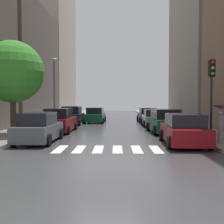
# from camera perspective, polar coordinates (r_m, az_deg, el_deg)

# --- Properties ---
(ground_plane) EXTENTS (28.00, 72.00, 0.04)m
(ground_plane) POSITION_cam_1_polar(r_m,az_deg,el_deg) (34.02, 0.15, -1.71)
(ground_plane) COLOR #39393B
(sidewalk_left) EXTENTS (3.00, 72.00, 0.15)m
(sidewalk_left) POSITION_cam_1_polar(r_m,az_deg,el_deg) (34.70, -10.66, -1.52)
(sidewalk_left) COLOR gray
(sidewalk_left) RESTS_ON ground
(sidewalk_right) EXTENTS (3.00, 72.00, 0.15)m
(sidewalk_right) POSITION_cam_1_polar(r_m,az_deg,el_deg) (34.56, 10.99, -1.54)
(sidewalk_right) COLOR gray
(sidewalk_right) RESTS_ON ground
(crosswalk_stripes) EXTENTS (4.95, 2.20, 0.01)m
(crosswalk_stripes) POSITION_cam_1_polar(r_m,az_deg,el_deg) (13.13, -0.85, -7.65)
(crosswalk_stripes) COLOR silver
(crosswalk_stripes) RESTS_ON ground
(building_left_mid) EXTENTS (6.00, 15.89, 13.29)m
(building_left_mid) POSITION_cam_1_polar(r_m,az_deg,el_deg) (34.94, -18.48, 9.23)
(building_left_mid) COLOR #564C47
(building_left_mid) RESTS_ON ground
(building_left_far) EXTENTS (6.00, 17.21, 23.56)m
(building_left_far) POSITION_cam_1_polar(r_m,az_deg,el_deg) (51.82, -12.22, 12.65)
(building_left_far) COLOR #9E9384
(building_left_far) RESTS_ON ground
(building_right_mid) EXTENTS (6.00, 14.27, 17.75)m
(building_right_mid) POSITION_cam_1_polar(r_m,az_deg,el_deg) (35.38, 18.72, 12.80)
(building_right_mid) COLOR #9E9384
(building_right_mid) RESTS_ON ground
(parked_car_left_nearest) EXTENTS (2.05, 4.39, 1.65)m
(parked_car_left_nearest) POSITION_cam_1_polar(r_m,az_deg,el_deg) (15.80, -14.81, -3.27)
(parked_car_left_nearest) COLOR #474C51
(parked_car_left_nearest) RESTS_ON ground
(parked_car_left_second) EXTENTS (2.11, 4.80, 1.76)m
(parked_car_left_second) POSITION_cam_1_polar(r_m,az_deg,el_deg) (20.83, -10.73, -1.83)
(parked_car_left_second) COLOR maroon
(parked_car_left_second) RESTS_ON ground
(parked_car_left_third) EXTENTS (2.09, 4.35, 1.81)m
(parked_car_left_third) POSITION_cam_1_polar(r_m,az_deg,el_deg) (27.38, -8.15, -0.85)
(parked_car_left_third) COLOR black
(parked_car_left_third) RESTS_ON ground
(parked_car_right_nearest) EXTENTS (2.28, 4.81, 1.61)m
(parked_car_right_nearest) POSITION_cam_1_polar(r_m,az_deg,el_deg) (14.95, 14.53, -3.62)
(parked_car_right_nearest) COLOR maroon
(parked_car_right_nearest) RESTS_ON ground
(parked_car_right_second) EXTENTS (2.29, 4.59, 1.72)m
(parked_car_right_second) POSITION_cam_1_polar(r_m,az_deg,el_deg) (20.38, 10.77, -1.96)
(parked_car_right_second) COLOR #0C4C2D
(parked_car_right_second) RESTS_ON ground
(parked_car_right_third) EXTENTS (2.09, 4.02, 1.53)m
(parked_car_right_third) POSITION_cam_1_polar(r_m,az_deg,el_deg) (25.76, 8.54, -1.30)
(parked_car_right_third) COLOR #B2B7BF
(parked_car_right_third) RESTS_ON ground
(parked_car_right_fourth) EXTENTS (2.12, 4.75, 1.57)m
(parked_car_right_fourth) POSITION_cam_1_polar(r_m,az_deg,el_deg) (31.23, 7.28, -0.67)
(parked_car_right_fourth) COLOR navy
(parked_car_right_fourth) RESTS_ON ground
(car_midroad) EXTENTS (2.19, 4.69, 1.63)m
(car_midroad) POSITION_cam_1_polar(r_m,az_deg,el_deg) (30.03, -3.44, -0.72)
(car_midroad) COLOR #0C4C2D
(car_midroad) RESTS_ON ground
(pedestrian_by_kerb) EXTENTS (1.02, 1.02, 1.92)m
(pedestrian_by_kerb) POSITION_cam_1_polar(r_m,az_deg,el_deg) (14.90, 21.43, -0.63)
(pedestrian_by_kerb) COLOR gray
(pedestrian_by_kerb) RESTS_ON sidewalk_right
(street_tree_left) EXTENTS (3.98, 3.98, 6.00)m
(street_tree_left) POSITION_cam_1_polar(r_m,az_deg,el_deg) (19.08, -19.71, 7.74)
(street_tree_left) COLOR #513823
(street_tree_left) RESTS_ON sidewalk_left
(traffic_light_right_corner) EXTENTS (0.30, 0.42, 4.30)m
(traffic_light_right_corner) POSITION_cam_1_polar(r_m,az_deg,el_deg) (15.69, 19.78, 5.83)
(traffic_light_right_corner) COLOR black
(traffic_light_right_corner) RESTS_ON sidewalk_right
(lamp_post_left) EXTENTS (0.60, 0.28, 6.30)m
(lamp_post_left) POSITION_cam_1_polar(r_m,az_deg,el_deg) (27.34, -11.79, 5.37)
(lamp_post_left) COLOR #595B60
(lamp_post_left) RESTS_ON sidewalk_left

